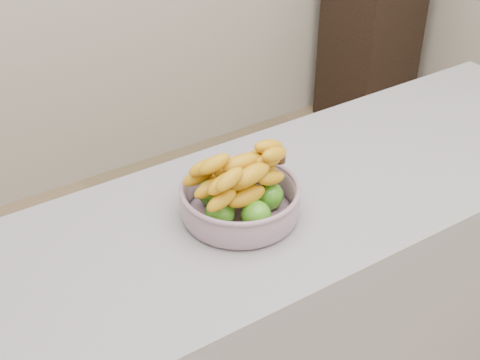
# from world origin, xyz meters

# --- Properties ---
(counter) EXTENTS (2.00, 0.60, 0.90)m
(counter) POSITION_xyz_m (0.00, 0.34, 0.45)
(counter) COLOR #95939B
(counter) RESTS_ON ground
(cabinet) EXTENTS (0.50, 0.42, 0.82)m
(cabinet) POSITION_xyz_m (1.65, 1.78, 0.41)
(cabinet) COLOR black
(cabinet) RESTS_ON ground
(fruit_bowl) EXTENTS (0.28, 0.28, 0.17)m
(fruit_bowl) POSITION_xyz_m (-0.14, 0.34, 0.95)
(fruit_bowl) COLOR #AAB5CC
(fruit_bowl) RESTS_ON counter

